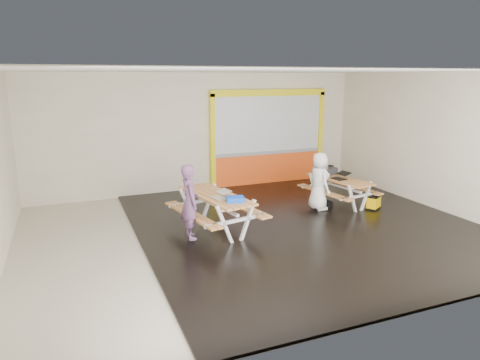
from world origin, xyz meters
name	(u,v)px	position (x,y,z in m)	size (l,w,h in m)	color
room	(256,155)	(0.00, 0.00, 1.75)	(10.02, 8.02, 3.52)	beige
deck	(304,224)	(1.25, 0.00, 0.03)	(7.50, 7.98, 0.05)	black
kiosk	(269,139)	(2.20, 3.93, 1.44)	(3.88, 0.16, 3.00)	#F95318
picnic_table_left	(216,204)	(-0.80, 0.34, 0.66)	(1.88, 2.43, 0.87)	#BF844C
picnic_table_right	(339,185)	(2.88, 1.00, 0.59)	(1.60, 2.10, 0.76)	#BF844C
person_left	(190,202)	(-1.51, -0.09, 0.90)	(0.57, 0.37, 1.56)	#6B446F
person_right	(319,181)	(2.13, 0.80, 0.80)	(0.72, 0.47, 1.47)	white
laptop_left	(220,195)	(-0.79, 0.08, 0.92)	(0.42, 0.39, 0.16)	silver
laptop_right	(341,177)	(2.87, 0.94, 0.82)	(0.45, 0.41, 0.17)	black
blue_pouch	(235,199)	(-0.61, -0.33, 0.92)	(0.36, 0.25, 0.11)	blue
toolbox	(330,171)	(2.90, 1.48, 0.86)	(0.44, 0.29, 0.24)	black
backpack	(330,173)	(3.19, 1.90, 0.70)	(0.28, 0.20, 0.44)	black
dark_case	(324,204)	(2.42, 0.97, 0.12)	(0.37, 0.28, 0.14)	black
fluke_bag	(374,202)	(3.49, 0.31, 0.22)	(0.49, 0.44, 0.36)	black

